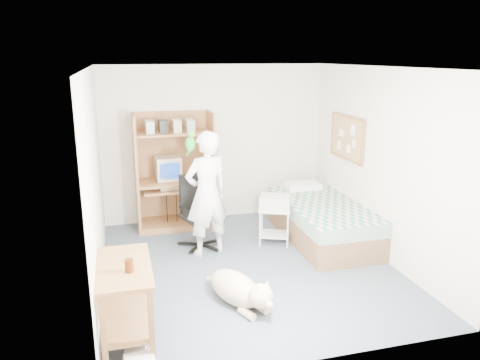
{
  "coord_description": "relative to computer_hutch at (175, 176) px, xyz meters",
  "views": [
    {
      "loc": [
        -1.53,
        -5.32,
        2.64
      ],
      "look_at": [
        -0.0,
        0.4,
        1.05
      ],
      "focal_mm": 35.0,
      "sensor_mm": 36.0,
      "label": 1
    }
  ],
  "objects": [
    {
      "name": "parrot",
      "position": [
        0.08,
        -1.18,
        0.73
      ],
      "size": [
        0.12,
        0.22,
        0.34
      ],
      "rotation": [
        0.0,
        0.0,
        0.3
      ],
      "color": "#148E20",
      "rests_on": "person"
    },
    {
      "name": "side_desk",
      "position": [
        -0.85,
        -2.94,
        -0.33
      ],
      "size": [
        0.5,
        1.0,
        0.75
      ],
      "color": "brown",
      "rests_on": "floor"
    },
    {
      "name": "pencil_cup",
      "position": [
        0.37,
        -0.09,
        -0.0
      ],
      "size": [
        0.08,
        0.08,
        0.12
      ],
      "primitive_type": "cylinder",
      "color": "yellow",
      "rests_on": "computer_hutch"
    },
    {
      "name": "computer_hutch",
      "position": [
        0.0,
        0.0,
        0.0
      ],
      "size": [
        1.2,
        0.63,
        1.8
      ],
      "color": "olive",
      "rests_on": "floor"
    },
    {
      "name": "floor",
      "position": [
        0.7,
        -1.74,
        -0.82
      ],
      "size": [
        4.0,
        4.0,
        0.0
      ],
      "primitive_type": "plane",
      "color": "#45525E",
      "rests_on": "ground"
    },
    {
      "name": "person",
      "position": [
        0.28,
        -1.2,
        0.03
      ],
      "size": [
        0.71,
        0.57,
        1.7
      ],
      "primitive_type": "imported",
      "rotation": [
        0.0,
        0.0,
        3.44
      ],
      "color": "white",
      "rests_on": "floor"
    },
    {
      "name": "dog",
      "position": [
        0.34,
        -2.63,
        -0.64
      ],
      "size": [
        0.64,
        1.06,
        0.42
      ],
      "rotation": [
        0.0,
        0.0,
        0.42
      ],
      "color": "beige",
      "rests_on": "floor"
    },
    {
      "name": "wall_right",
      "position": [
        2.5,
        -1.74,
        0.43
      ],
      "size": [
        0.02,
        4.0,
        2.5
      ],
      "primitive_type": "cube",
      "color": "silver",
      "rests_on": "floor"
    },
    {
      "name": "floor_box_b",
      "position": [
        -0.8,
        -3.27,
        -0.78
      ],
      "size": [
        0.22,
        0.25,
        0.08
      ],
      "primitive_type": "cube",
      "rotation": [
        0.0,
        0.0,
        -0.18
      ],
      "color": "#B4B5AF",
      "rests_on": "floor"
    },
    {
      "name": "office_chair",
      "position": [
        0.21,
        -0.89,
        -0.46
      ],
      "size": [
        0.58,
        0.58,
        1.02
      ],
      "rotation": [
        0.0,
        0.0,
        0.3
      ],
      "color": "black",
      "rests_on": "floor"
    },
    {
      "name": "ceiling",
      "position": [
        0.7,
        -1.74,
        1.68
      ],
      "size": [
        3.6,
        4.0,
        0.02
      ],
      "primitive_type": "cube",
      "color": "white",
      "rests_on": "wall_back"
    },
    {
      "name": "printer",
      "position": [
        1.28,
        -1.08,
        -0.2
      ],
      "size": [
        0.51,
        0.46,
        0.18
      ],
      "primitive_type": "cube",
      "rotation": [
        0.0,
        0.0,
        -0.4
      ],
      "color": "#B9B9B4",
      "rests_on": "printer_cart"
    },
    {
      "name": "wall_back",
      "position": [
        0.7,
        0.26,
        0.43
      ],
      "size": [
        3.6,
        0.02,
        2.5
      ],
      "primitive_type": "cube",
      "color": "silver",
      "rests_on": "floor"
    },
    {
      "name": "keyboard",
      "position": [
        -0.02,
        -0.16,
        -0.15
      ],
      "size": [
        0.46,
        0.18,
        0.03
      ],
      "primitive_type": "cube",
      "rotation": [
        0.0,
        0.0,
        -0.04
      ],
      "color": "beige",
      "rests_on": "computer_hutch"
    },
    {
      "name": "corkboard",
      "position": [
        2.47,
        -0.84,
        0.63
      ],
      "size": [
        0.04,
        0.94,
        0.66
      ],
      "color": "olive",
      "rests_on": "wall_right"
    },
    {
      "name": "wall_left",
      "position": [
        -1.1,
        -1.74,
        0.43
      ],
      "size": [
        0.02,
        4.0,
        2.5
      ],
      "primitive_type": "cube",
      "color": "silver",
      "rests_on": "floor"
    },
    {
      "name": "printer_cart",
      "position": [
        1.28,
        -1.08,
        -0.47
      ],
      "size": [
        0.55,
        0.5,
        0.53
      ],
      "rotation": [
        0.0,
        0.0,
        -0.4
      ],
      "color": "silver",
      "rests_on": "floor"
    },
    {
      "name": "bed",
      "position": [
        2.0,
        -1.12,
        -0.53
      ],
      "size": [
        1.02,
        2.02,
        0.66
      ],
      "color": "brown",
      "rests_on": "floor"
    },
    {
      "name": "drink_glass",
      "position": [
        -0.8,
        -3.08,
        -0.01
      ],
      "size": [
        0.08,
        0.08,
        0.12
      ],
      "primitive_type": "cylinder",
      "color": "#3C1A09",
      "rests_on": "side_desk"
    },
    {
      "name": "crt_monitor",
      "position": [
        -0.1,
        0.01,
        0.13
      ],
      "size": [
        0.4,
        0.42,
        0.36
      ],
      "rotation": [
        0.0,
        0.0,
        0.06
      ],
      "color": "beige",
      "rests_on": "computer_hutch"
    }
  ]
}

